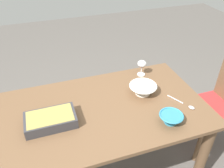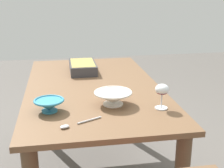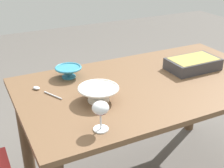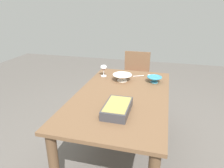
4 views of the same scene
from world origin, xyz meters
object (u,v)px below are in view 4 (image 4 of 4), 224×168
(wine_glass, at_px, (104,68))
(small_bowl, at_px, (154,79))
(chair, at_px, (135,80))
(casserole_dish, at_px, (117,108))
(dining_table, at_px, (122,106))
(serving_spoon, at_px, (146,75))
(mixing_bowl, at_px, (122,77))

(wine_glass, relative_size, small_bowl, 0.86)
(chair, bearing_deg, casserole_dish, 2.79)
(dining_table, height_order, chair, chair)
(casserole_dish, distance_m, serving_spoon, 0.94)
(mixing_bowl, relative_size, small_bowl, 1.32)
(dining_table, height_order, casserole_dish, casserole_dish)
(chair, xyz_separation_m, wine_glass, (0.65, -0.28, 0.36))
(chair, relative_size, wine_glass, 6.46)
(casserole_dish, xyz_separation_m, small_bowl, (-0.74, 0.23, -0.00))
(chair, relative_size, small_bowl, 5.57)
(serving_spoon, bearing_deg, small_bowl, 29.57)
(dining_table, bearing_deg, chair, -178.33)
(chair, xyz_separation_m, casserole_dish, (1.45, 0.07, 0.30))
(dining_table, xyz_separation_m, chair, (-1.10, -0.03, -0.13))
(wine_glass, bearing_deg, small_bowl, 84.29)
(dining_table, relative_size, mixing_bowl, 7.16)
(dining_table, distance_m, mixing_bowl, 0.40)
(wine_glass, distance_m, casserole_dish, 0.87)
(chair, distance_m, casserole_dish, 1.48)
(dining_table, relative_size, small_bowl, 9.47)
(serving_spoon, bearing_deg, mixing_bowl, -44.77)
(small_bowl, bearing_deg, wine_glass, -95.71)
(casserole_dish, height_order, small_bowl, casserole_dish)
(mixing_bowl, bearing_deg, wine_glass, -112.13)
(wine_glass, height_order, small_bowl, wine_glass)
(dining_table, xyz_separation_m, serving_spoon, (-0.58, 0.16, 0.13))
(casserole_dish, relative_size, serving_spoon, 1.55)
(mixing_bowl, xyz_separation_m, serving_spoon, (-0.23, 0.23, -0.04))
(dining_table, xyz_separation_m, casserole_dish, (0.34, 0.04, 0.17))
(mixing_bowl, bearing_deg, small_bowl, 96.72)
(wine_glass, height_order, mixing_bowl, wine_glass)
(chair, bearing_deg, wine_glass, -23.24)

